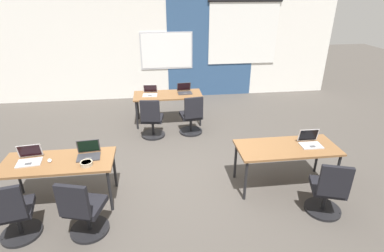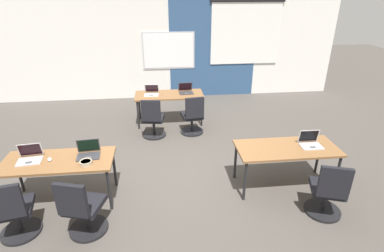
{
  "view_description": "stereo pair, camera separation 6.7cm",
  "coord_description": "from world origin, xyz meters",
  "views": [
    {
      "loc": [
        -0.27,
        -4.55,
        3.02
      ],
      "look_at": [
        0.3,
        -0.02,
        0.9
      ],
      "focal_mm": 28.03,
      "sensor_mm": 36.0,
      "label": 1
    },
    {
      "loc": [
        -0.21,
        -4.56,
        3.02
      ],
      "look_at": [
        0.3,
        -0.02,
        0.9
      ],
      "focal_mm": 28.03,
      "sensor_mm": 36.0,
      "label": 2
    }
  ],
  "objects": [
    {
      "name": "back_wall_assembly",
      "position": [
        0.06,
        4.2,
        1.41
      ],
      "size": [
        10.0,
        0.27,
        2.8
      ],
      "color": "silver",
      "rests_on": "ground"
    },
    {
      "name": "chair_far_left",
      "position": [
        -0.39,
        1.43,
        0.38
      ],
      "size": [
        0.52,
        0.57,
        0.92
      ],
      "rotation": [
        0.0,
        0.0,
        3.0
      ],
      "color": "black",
      "rests_on": "ground"
    },
    {
      "name": "chair_near_left_end",
      "position": [
        -2.15,
        -1.31,
        0.38
      ],
      "size": [
        0.52,
        0.58,
        0.92
      ],
      "rotation": [
        0.0,
        0.0,
        3.35
      ],
      "color": "black",
      "rests_on": "ground"
    },
    {
      "name": "chair_near_left_inner",
      "position": [
        -1.28,
        -1.36,
        0.38
      ],
      "size": [
        0.54,
        0.6,
        0.92
      ],
      "rotation": [
        0.0,
        0.0,
        2.87
      ],
      "color": "black",
      "rests_on": "ground"
    },
    {
      "name": "laptop_near_left_inner",
      "position": [
        -1.32,
        -0.51,
        0.77
      ],
      "size": [
        0.35,
        0.3,
        0.23
      ],
      "rotation": [
        0.0,
        0.0,
        0.09
      ],
      "color": "#333338",
      "rests_on": "desk_near_left"
    },
    {
      "name": "chair_near_right_end",
      "position": [
        2.07,
        -1.37,
        0.38
      ],
      "size": [
        0.56,
        0.61,
        0.92
      ],
      "rotation": [
        0.0,
        0.0,
        2.82
      ],
      "color": "black",
      "rests_on": "ground"
    },
    {
      "name": "laptop_far_left",
      "position": [
        -0.41,
        2.21,
        0.77
      ],
      "size": [
        0.35,
        0.34,
        0.23
      ],
      "rotation": [
        0.0,
        0.0,
        -0.08
      ],
      "color": "silver",
      "rests_on": "desk_far_center"
    },
    {
      "name": "ground_plane",
      "position": [
        0.0,
        0.0,
        0.0
      ],
      "size": [
        24.0,
        24.0,
        0.0
      ],
      "color": "#47423D"
    },
    {
      "name": "desk_near_right",
      "position": [
        1.75,
        -0.6,
        0.66
      ],
      "size": [
        1.6,
        0.7,
        0.72
      ],
      "color": "brown",
      "rests_on": "ground"
    },
    {
      "name": "laptop_far_right",
      "position": [
        0.41,
        2.27,
        0.77
      ],
      "size": [
        0.35,
        0.32,
        0.23
      ],
      "rotation": [
        0.0,
        0.0,
        0.07
      ],
      "color": "#333338",
      "rests_on": "desk_far_center"
    },
    {
      "name": "chair_far_right",
      "position": [
        0.48,
        1.5,
        0.38
      ],
      "size": [
        0.52,
        0.57,
        0.92
      ],
      "rotation": [
        0.0,
        0.0,
        3.28
      ],
      "color": "black",
      "rests_on": "ground"
    },
    {
      "name": "laptop_near_left_end",
      "position": [
        -2.14,
        -0.56,
        0.77
      ],
      "size": [
        0.36,
        0.32,
        0.23
      ],
      "rotation": [
        0.0,
        0.0,
        0.12
      ],
      "color": "#B7B7BC",
      "rests_on": "desk_near_left"
    },
    {
      "name": "snack_bowl",
      "position": [
        -1.31,
        -0.77,
        0.76
      ],
      "size": [
        0.18,
        0.18,
        0.06
      ],
      "color": "tan",
      "rests_on": "desk_near_left"
    },
    {
      "name": "desk_near_left",
      "position": [
        -1.75,
        -0.6,
        0.66
      ],
      "size": [
        1.6,
        0.7,
        0.72
      ],
      "color": "brown",
      "rests_on": "ground"
    },
    {
      "name": "mouse_near_left_end",
      "position": [
        -1.86,
        -0.6,
        0.74
      ],
      "size": [
        0.09,
        0.11,
        0.03
      ],
      "color": "silver",
      "rests_on": "desk_near_left"
    },
    {
      "name": "laptop_near_right_end",
      "position": [
        2.14,
        -0.58,
        0.77
      ],
      "size": [
        0.34,
        0.28,
        0.23
      ],
      "rotation": [
        0.0,
        0.0,
        -0.02
      ],
      "color": "#B7B7BC",
      "rests_on": "desk_near_right"
    },
    {
      "name": "desk_far_center",
      "position": [
        0.0,
        2.2,
        0.66
      ],
      "size": [
        1.6,
        0.7,
        0.72
      ],
      "color": "brown",
      "rests_on": "ground"
    }
  ]
}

